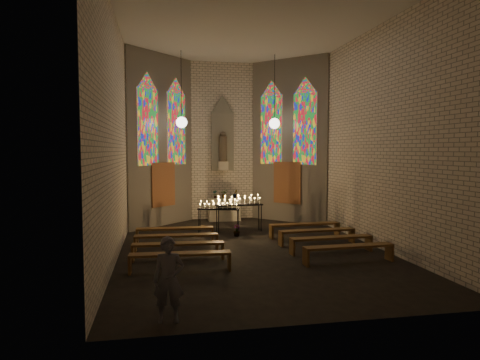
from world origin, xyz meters
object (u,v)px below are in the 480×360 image
aisle_flower_pot (237,230)px  votive_stand_right (239,202)px  visitor (169,280)px  altar (224,209)px  votive_stand_left (219,207)px

aisle_flower_pot → votive_stand_right: (0.25, 0.85, 0.92)m
aisle_flower_pot → votive_stand_right: votive_stand_right is taller
votive_stand_right → visitor: (-2.82, -8.20, -0.35)m
altar → votive_stand_left: size_ratio=0.87×
aisle_flower_pot → votive_stand_right: 1.27m
votive_stand_right → visitor: bearing=-113.4°
votive_stand_left → visitor: 8.39m
votive_stand_left → votive_stand_right: size_ratio=0.88×
votive_stand_left → visitor: visitor is taller
altar → aisle_flower_pot: altar is taller
altar → visitor: (-2.65, -10.86, 0.28)m
visitor → altar: bearing=81.2°
votive_stand_left → votive_stand_right: votive_stand_right is taller
aisle_flower_pot → visitor: bearing=-109.3°
aisle_flower_pot → votive_stand_left: size_ratio=0.26×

